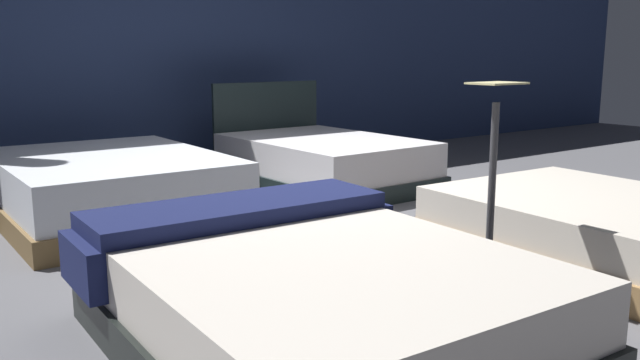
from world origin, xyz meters
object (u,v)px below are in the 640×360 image
object	(u,v)px
bed_3	(322,161)
price_sign	(491,215)
bed_0	(311,297)
bed_2	(109,187)
bed_1	(607,230)

from	to	relation	value
bed_3	price_sign	world-z (taller)	price_sign
bed_0	bed_3	size ratio (longest dim) A/B	0.99
bed_2	bed_3	world-z (taller)	bed_3
bed_1	bed_3	distance (m)	3.06
bed_2	price_sign	size ratio (longest dim) A/B	1.84
bed_1	bed_0	bearing A→B (deg)	-178.99
bed_0	bed_3	distance (m)	3.76
bed_1	bed_3	xyz separation A→B (m)	(-0.02, 3.06, 0.05)
bed_1	price_sign	world-z (taller)	price_sign
bed_0	price_sign	xyz separation A→B (m)	(1.17, -0.03, 0.22)
bed_3	bed_0	bearing A→B (deg)	-128.52
bed_0	bed_1	size ratio (longest dim) A/B	1.00
bed_3	bed_2	bearing A→B (deg)	-179.67
bed_2	price_sign	distance (m)	3.16
bed_1	price_sign	bearing A→B (deg)	-179.08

